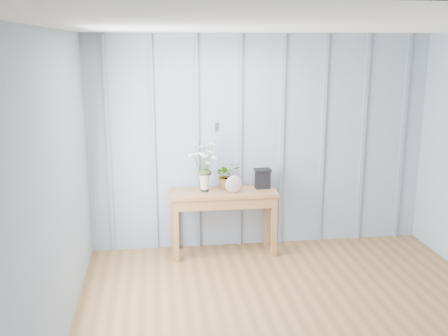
{
  "coord_description": "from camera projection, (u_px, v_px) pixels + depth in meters",
  "views": [
    {
      "loc": [
        -1.24,
        -3.68,
        2.38
      ],
      "look_at": [
        -0.48,
        1.94,
        1.03
      ],
      "focal_mm": 42.0,
      "sensor_mm": 36.0,
      "label": 1
    }
  ],
  "objects": [
    {
      "name": "sideboard",
      "position": [
        223.0,
        201.0,
        5.98
      ],
      "size": [
        1.2,
        0.45,
        0.75
      ],
      "color": "#976033",
      "rests_on": "ground"
    },
    {
      "name": "felt_disc_vessel",
      "position": [
        234.0,
        184.0,
        5.85
      ],
      "size": [
        0.21,
        0.08,
        0.2
      ],
      "primitive_type": "ellipsoid",
      "rotation": [
        0.0,
        0.0,
        0.11
      ],
      "color": "#814966",
      "rests_on": "sideboard"
    },
    {
      "name": "spider_plant",
      "position": [
        228.0,
        175.0,
        6.02
      ],
      "size": [
        0.35,
        0.33,
        0.31
      ],
      "primitive_type": "imported",
      "rotation": [
        0.0,
        0.0,
        0.37
      ],
      "color": "#263D1A",
      "rests_on": "sideboard"
    },
    {
      "name": "room_shell",
      "position": [
        292.0,
        89.0,
        4.68
      ],
      "size": [
        4.0,
        4.5,
        2.5
      ],
      "color": "#95A4B7",
      "rests_on": "ground"
    },
    {
      "name": "carved_box",
      "position": [
        263.0,
        178.0,
        6.04
      ],
      "size": [
        0.19,
        0.15,
        0.23
      ],
      "color": "black",
      "rests_on": "sideboard"
    },
    {
      "name": "daisy_vase",
      "position": [
        204.0,
        161.0,
        5.85
      ],
      "size": [
        0.4,
        0.3,
        0.57
      ],
      "color": "black",
      "rests_on": "sideboard"
    }
  ]
}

